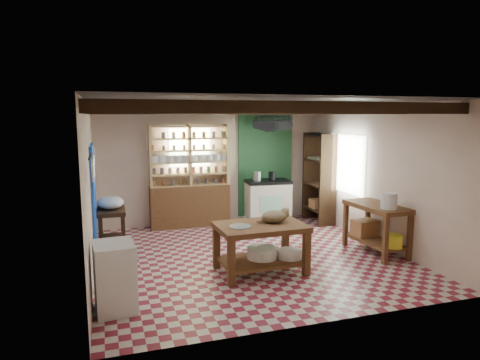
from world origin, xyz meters
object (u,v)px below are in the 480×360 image
object	(u,v)px
cat	(274,216)
prep_table	(112,228)
white_cabinet	(115,277)
stove	(268,201)
work_table	(260,248)
right_counter	(376,229)

from	to	relation	value
cat	prep_table	bearing A→B (deg)	129.59
white_cabinet	stove	bearing A→B (deg)	41.71
work_table	stove	size ratio (longest dim) A/B	1.36
stove	prep_table	xyz separation A→B (m)	(-3.39, -0.92, -0.12)
work_table	right_counter	world-z (taller)	right_counter
prep_table	right_counter	world-z (taller)	right_counter
cat	white_cabinet	bearing A→B (deg)	-174.73
white_cabinet	right_counter	xyz separation A→B (m)	(4.40, 0.93, 0.01)
stove	right_counter	size ratio (longest dim) A/B	0.81
stove	right_counter	bearing A→B (deg)	-64.64
prep_table	cat	bearing A→B (deg)	-38.04
work_table	white_cabinet	world-z (taller)	white_cabinet
right_counter	work_table	bearing A→B (deg)	-176.69
prep_table	right_counter	size ratio (longest dim) A/B	0.59
right_counter	cat	xyz separation A→B (m)	(-1.99, -0.20, 0.41)
prep_table	work_table	bearing A→B (deg)	-41.98
white_cabinet	cat	bearing A→B (deg)	12.28
stove	white_cabinet	bearing A→B (deg)	-128.99
prep_table	cat	xyz separation A→B (m)	(2.39, -1.92, 0.48)
stove	white_cabinet	xyz separation A→B (m)	(-3.41, -3.57, -0.05)
stove	prep_table	distance (m)	3.51
prep_table	right_counter	distance (m)	4.71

